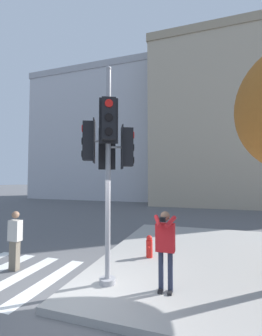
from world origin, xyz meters
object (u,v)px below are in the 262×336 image
object	(u,v)px
pedestrian_distant	(15,239)
person_photographer	(165,243)
fire_hydrant	(149,246)
traffic_signal_pole	(108,151)

from	to	relation	value
pedestrian_distant	person_photographer	bearing A→B (deg)	-2.45
pedestrian_distant	fire_hydrant	bearing A→B (deg)	26.79
traffic_signal_pole	fire_hydrant	bearing A→B (deg)	75.08
traffic_signal_pole	fire_hydrant	world-z (taller)	traffic_signal_pole
person_photographer	pedestrian_distant	bearing A→B (deg)	177.55
pedestrian_distant	fire_hydrant	xyz separation A→B (m)	(3.43, 1.73, -0.39)
traffic_signal_pole	pedestrian_distant	size ratio (longest dim) A/B	3.12
person_photographer	fire_hydrant	xyz separation A→B (m)	(-0.80, 1.91, -0.68)
traffic_signal_pole	person_photographer	distance (m)	2.43
person_photographer	traffic_signal_pole	bearing A→B (deg)	-177.77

